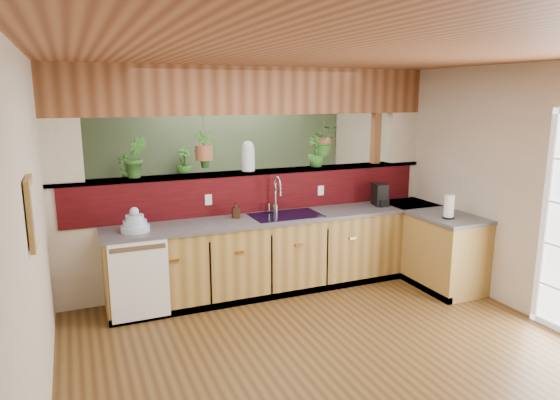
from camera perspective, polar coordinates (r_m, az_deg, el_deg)
name	(u,v)px	position (r m, az deg, el deg)	size (l,w,h in m)	color
ground	(301,325)	(5.20, 2.47, -14.05)	(4.60, 7.00, 0.01)	#4F3518
ceiling	(304,59)	(4.69, 2.76, 15.85)	(4.60, 7.00, 0.01)	brown
wall_back	(208,158)	(8.04, -8.20, 4.82)	(4.60, 0.02, 2.60)	beige
wall_left	(37,222)	(4.34, -26.00, -2.32)	(0.02, 7.00, 2.60)	beige
wall_right	(486,183)	(6.12, 22.47, 1.81)	(0.02, 7.00, 2.60)	beige
pass_through_partition	(257,187)	(6.03, -2.65, 1.53)	(4.60, 0.21, 2.60)	beige
pass_through_ledge	(254,172)	(5.99, -2.94, 3.20)	(4.60, 0.21, 0.04)	brown
header_beam	(254,91)	(5.93, -3.04, 12.36)	(4.60, 0.15, 0.55)	brown
sage_backwall	(209,158)	(8.02, -8.16, 4.80)	(4.55, 0.02, 2.55)	#536C4A
countertop	(334,249)	(6.12, 6.14, -5.55)	(4.14, 1.52, 0.90)	olive
dishwasher	(140,281)	(5.24, -15.73, -8.89)	(0.58, 0.03, 0.82)	white
navy_sink	(286,222)	(5.85, 0.67, -2.49)	(0.82, 0.50, 0.18)	black
framed_print	(32,213)	(3.51, -26.52, -1.33)	(0.04, 0.35, 0.45)	olive
faucet	(276,193)	(5.90, -0.41, 0.79)	(0.19, 0.19, 0.44)	#B7B7B2
dish_stack	(135,224)	(5.33, -16.24, -2.65)	(0.29, 0.29, 0.26)	#A9BFDB
soap_dispenser	(236,210)	(5.70, -5.08, -1.16)	(0.08, 0.08, 0.18)	#382214
coffee_maker	(380,195)	(6.45, 11.37, 0.51)	(0.15, 0.25, 0.28)	black
paper_towel	(449,207)	(5.97, 18.75, -0.77)	(0.13, 0.13, 0.29)	black
glass_jar	(248,156)	(5.94, -3.67, 5.04)	(0.16, 0.16, 0.36)	silver
ledge_plant_left	(136,157)	(5.65, -16.18, 4.73)	(0.25, 0.20, 0.45)	#2B6322
ledge_plant_right	(316,152)	(6.29, 4.16, 5.49)	(0.21, 0.21, 0.37)	#2B6322
hanging_plant_a	(204,137)	(5.77, -8.73, 7.08)	(0.25, 0.20, 0.55)	brown
hanging_plant_b	(324,128)	(6.31, 5.03, 8.24)	(0.39, 0.35, 0.49)	brown
shelving_console	(156,215)	(7.76, -13.97, -1.68)	(1.64, 0.44, 1.09)	black
shelf_plant_a	(125,168)	(7.58, -17.28, 3.56)	(0.21, 0.14, 0.40)	#2B6322
shelf_plant_b	(184,163)	(7.70, -10.90, 4.20)	(0.25, 0.25, 0.45)	#2B6322
floor_plant	(275,224)	(7.65, -0.61, -2.77)	(0.61, 0.53, 0.68)	#2B6322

